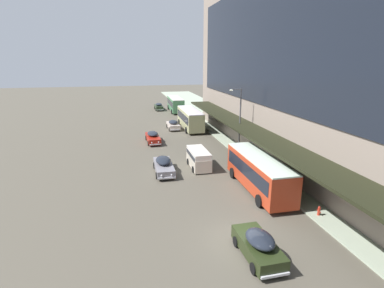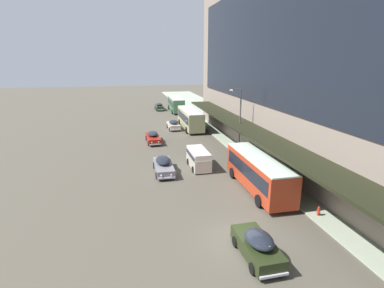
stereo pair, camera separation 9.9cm
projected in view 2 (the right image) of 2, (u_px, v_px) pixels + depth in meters
The scene contains 14 objects.
ground at pixel (239, 239), 19.15m from camera, with size 240.00×240.00×0.00m, color #534D41.
sidewalk_kerb at pixel (384, 219), 21.43m from camera, with size 10.00×180.00×0.15m, color #A4B198.
transit_bus_kerbside_front at pixel (259, 171), 25.91m from camera, with size 2.74×9.49×3.09m.
transit_bus_kerbside_rear at pixel (190, 118), 49.37m from camera, with size 2.79×10.03×3.18m.
transit_bus_kerbside_far at pixel (176, 103), 65.88m from camera, with size 2.85×9.84×3.08m.
sedan_trailing_mid at pixel (173, 125), 49.26m from camera, with size 1.84×4.41×1.53m.
sedan_trailing_near at pixel (257, 245), 17.20m from camera, with size 1.90×4.33×1.64m.
sedan_oncoming_front at pixel (159, 106), 68.19m from camera, with size 1.76×4.85×1.60m.
sedan_far_back at pixel (164, 165), 30.34m from camera, with size 1.93×4.98×1.56m.
sedan_second_near at pixel (153, 137), 41.45m from camera, with size 1.87×5.02×1.48m.
vw_van at pixel (198, 157), 31.73m from camera, with size 1.92×4.55×1.96m.
pedestrian_at_kerb at pixel (298, 182), 25.14m from camera, with size 0.33×0.60×1.86m.
street_lamp at pixel (239, 117), 34.92m from camera, with size 1.50×0.28×7.78m.
fire_hydrant at pixel (319, 211), 21.75m from camera, with size 0.20×0.40×0.70m.
Camera 2 is at (-6.59, -15.71, 11.10)m, focal length 28.00 mm.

